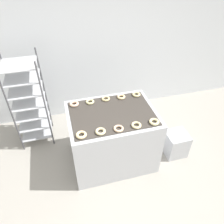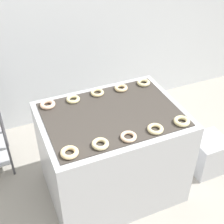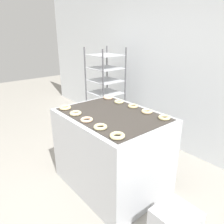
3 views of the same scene
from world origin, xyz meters
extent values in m
plane|color=#9E998E|center=(0.00, 0.00, 0.00)|extent=(14.00, 14.00, 0.00)
cube|color=silver|center=(0.00, 2.12, 1.40)|extent=(8.00, 0.05, 2.80)
cube|color=#B7BABF|center=(0.00, 0.72, 0.47)|extent=(1.25, 0.94, 0.94)
cube|color=#38332D|center=(0.00, 0.72, 0.95)|extent=(1.15, 0.82, 0.01)
cube|color=#262628|center=(0.34, 0.29, 0.66)|extent=(0.12, 0.07, 0.10)
cylinder|color=#4C4C51|center=(-1.41, 1.29, 0.79)|extent=(0.02, 0.02, 1.58)
cylinder|color=#4C4C51|center=(-0.91, 1.29, 0.79)|extent=(0.02, 0.02, 1.58)
cylinder|color=#4C4C51|center=(-1.41, 1.77, 0.79)|extent=(0.02, 0.02, 1.58)
cylinder|color=#4C4C51|center=(-0.91, 1.77, 0.79)|extent=(0.02, 0.02, 1.58)
cube|color=#B7BABF|center=(-1.16, 1.53, 0.16)|extent=(0.50, 0.48, 0.01)
cube|color=#B7BABF|center=(-1.16, 1.53, 0.37)|extent=(0.50, 0.48, 0.01)
cube|color=#B7BABF|center=(-1.16, 1.53, 0.59)|extent=(0.50, 0.48, 0.01)
cube|color=#B7BABF|center=(-1.16, 1.53, 0.81)|extent=(0.50, 0.48, 0.01)
cube|color=#B7BABF|center=(-1.16, 1.53, 1.02)|extent=(0.50, 0.48, 0.01)
cube|color=#B7BABF|center=(-1.16, 1.53, 1.24)|extent=(0.50, 0.48, 0.01)
cube|color=#B7BABF|center=(-1.16, 1.53, 1.45)|extent=(0.50, 0.48, 0.01)
cube|color=#B7BABF|center=(1.04, 0.56, 0.21)|extent=(0.34, 0.34, 0.42)
torus|color=beige|center=(-0.48, 0.39, 0.97)|extent=(0.14, 0.14, 0.04)
torus|color=beige|center=(-0.24, 0.38, 0.97)|extent=(0.13, 0.13, 0.03)
torus|color=beige|center=(-0.01, 0.38, 0.96)|extent=(0.13, 0.13, 0.03)
torus|color=beige|center=(0.23, 0.38, 0.97)|extent=(0.13, 0.13, 0.03)
torus|color=beige|center=(0.48, 0.38, 0.97)|extent=(0.14, 0.14, 0.04)
torus|color=beige|center=(-0.48, 1.05, 0.97)|extent=(0.14, 0.14, 0.04)
torus|color=beige|center=(-0.25, 1.04, 0.96)|extent=(0.12, 0.12, 0.03)
torus|color=beige|center=(-0.01, 1.06, 0.96)|extent=(0.13, 0.13, 0.03)
torus|color=beige|center=(0.23, 1.04, 0.97)|extent=(0.13, 0.13, 0.03)
torus|color=beige|center=(0.48, 1.05, 0.97)|extent=(0.13, 0.13, 0.03)
camera|label=1|loc=(-0.62, -1.56, 2.86)|focal=35.00mm
camera|label=2|loc=(-0.84, -1.26, 2.57)|focal=50.00mm
camera|label=3|loc=(1.78, -0.77, 1.84)|focal=35.00mm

